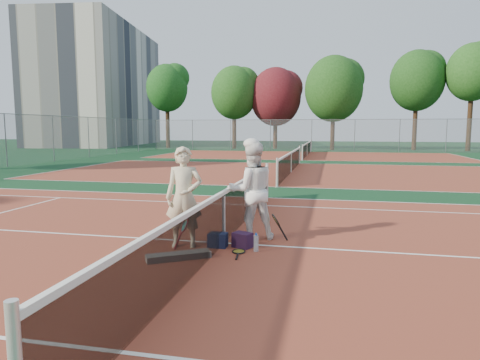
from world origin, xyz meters
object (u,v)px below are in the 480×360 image
object	(u,v)px
player_b	(251,191)
sports_bag_purple	(243,240)
racket_spare	(239,251)
apartment_block	(100,87)
water_bottle	(256,244)
net_main	(224,217)
player_a	(184,197)
racket_black_held	(276,228)
sports_bag_navy	(218,240)
racket_red	(185,234)

from	to	relation	value
player_b	sports_bag_purple	distance (m)	1.07
racket_spare	sports_bag_purple	xyz separation A→B (m)	(0.00, 0.32, 0.12)
player_b	racket_spare	xyz separation A→B (m)	(-0.04, -0.99, -0.95)
apartment_block	water_bottle	world-z (taller)	apartment_block
net_main	player_a	xyz separation A→B (m)	(-0.66, -0.37, 0.42)
player_a	racket_spare	bearing A→B (deg)	-19.06
player_b	racket_spare	world-z (taller)	player_b
player_b	water_bottle	world-z (taller)	player_b
apartment_block	racket_spare	size ratio (longest dim) A/B	36.67
racket_black_held	sports_bag_navy	xyz separation A→B (m)	(-1.00, -0.65, -0.13)
racket_red	net_main	bearing A→B (deg)	4.60
player_a	water_bottle	size ratio (longest dim) A/B	6.22
racket_spare	sports_bag_navy	bearing A→B (deg)	54.75
racket_red	racket_spare	bearing A→B (deg)	-36.08
net_main	racket_spare	bearing A→B (deg)	-52.20
net_main	water_bottle	bearing A→B (deg)	-31.04
net_main	player_a	world-z (taller)	player_a
sports_bag_navy	player_b	bearing A→B (deg)	56.97
net_main	racket_black_held	bearing A→B (deg)	21.06
player_a	racket_black_held	world-z (taller)	player_a
apartment_block	sports_bag_navy	bearing A→B (deg)	-57.74
player_a	racket_black_held	distance (m)	1.89
player_a	player_b	bearing A→B (deg)	26.28
racket_spare	player_b	bearing A→B (deg)	-9.74
racket_red	racket_spare	distance (m)	1.05
net_main	racket_red	world-z (taller)	net_main
net_main	sports_bag_navy	world-z (taller)	net_main
racket_red	racket_black_held	distance (m)	1.79
apartment_block	racket_red	bearing A→B (deg)	-58.39
racket_red	water_bottle	size ratio (longest dim) A/B	1.86
player_a	sports_bag_navy	xyz separation A→B (m)	(0.62, 0.08, -0.80)
apartment_block	player_a	distance (m)	52.53
sports_bag_purple	player_b	bearing A→B (deg)	86.63
racket_red	water_bottle	world-z (taller)	racket_red
racket_spare	sports_bag_navy	distance (m)	0.52
racket_red	racket_black_held	world-z (taller)	racket_red
net_main	player_b	world-z (taller)	player_b
racket_red	sports_bag_purple	bearing A→B (deg)	-18.42
player_b	sports_bag_purple	xyz separation A→B (m)	(-0.04, -0.67, -0.83)
net_main	player_b	xyz separation A→B (m)	(0.45, 0.47, 0.46)
sports_bag_navy	net_main	bearing A→B (deg)	81.88
racket_spare	water_bottle	size ratio (longest dim) A/B	2.00
player_a	racket_black_held	size ratio (longest dim) A/B	3.48
sports_bag_navy	sports_bag_purple	size ratio (longest dim) A/B	1.00
sports_bag_purple	player_a	bearing A→B (deg)	-171.05
racket_black_held	sports_bag_purple	size ratio (longest dim) A/B	1.57
sports_bag_navy	water_bottle	distance (m)	0.76
racket_spare	water_bottle	xyz separation A→B (m)	(0.30, 0.10, 0.14)
sports_bag_navy	sports_bag_purple	distance (m)	0.46
player_b	water_bottle	size ratio (longest dim) A/B	6.46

